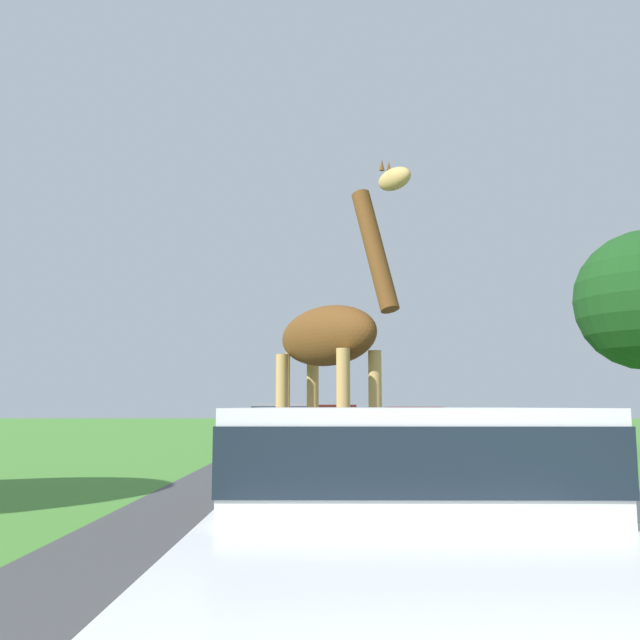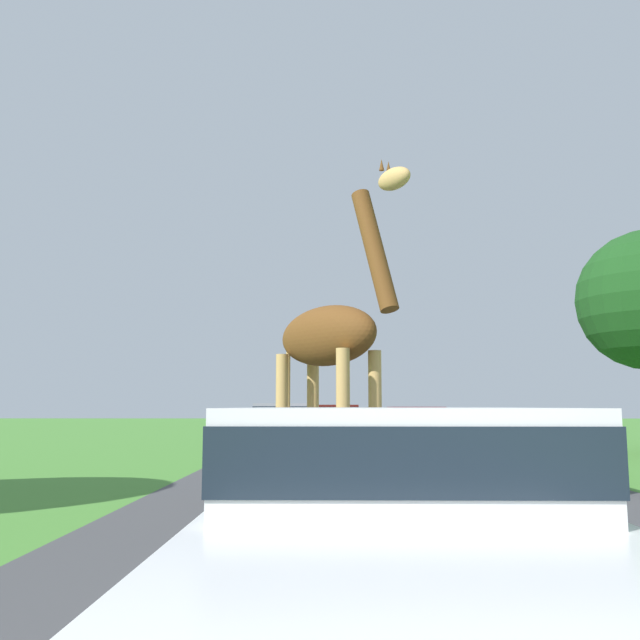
% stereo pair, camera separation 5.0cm
% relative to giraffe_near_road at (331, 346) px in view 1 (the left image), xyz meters
% --- Properties ---
extents(road, '(8.00, 120.00, 0.00)m').
position_rel_giraffe_near_road_xyz_m(road, '(1.05, 19.72, -2.28)').
color(road, '#424244').
rests_on(road, ground).
extents(giraffe_near_road, '(2.09, 2.36, 4.75)m').
position_rel_giraffe_near_road_xyz_m(giraffe_near_road, '(0.00, 0.00, 0.00)').
color(giraffe_near_road, tan).
rests_on(giraffe_near_road, ground).
extents(car_lead_maroon, '(1.72, 4.77, 1.41)m').
position_rel_giraffe_near_road_xyz_m(car_lead_maroon, '(0.29, -6.16, -1.53)').
color(car_lead_maroon, silver).
rests_on(car_lead_maroon, ground).
extents(car_queue_right, '(1.93, 4.48, 1.29)m').
position_rel_giraffe_near_road_xyz_m(car_queue_right, '(3.52, 3.38, -1.58)').
color(car_queue_right, silver).
rests_on(car_queue_right, ground).
extents(car_queue_left, '(1.90, 4.78, 1.39)m').
position_rel_giraffe_near_road_xyz_m(car_queue_left, '(2.82, 13.04, -1.53)').
color(car_queue_left, maroon).
rests_on(car_queue_left, ground).
extents(car_far_ahead, '(1.81, 4.47, 1.49)m').
position_rel_giraffe_near_road_xyz_m(car_far_ahead, '(-1.16, 8.38, -1.49)').
color(car_far_ahead, gray).
rests_on(car_far_ahead, ground).
extents(car_verge_right, '(1.98, 4.39, 1.47)m').
position_rel_giraffe_near_road_xyz_m(car_verge_right, '(0.19, 17.62, -1.51)').
color(car_verge_right, '#561914').
rests_on(car_verge_right, ground).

